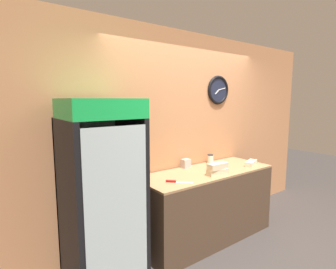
{
  "coord_description": "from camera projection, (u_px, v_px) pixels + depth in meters",
  "views": [
    {
      "loc": [
        -2.35,
        -1.45,
        1.82
      ],
      "look_at": [
        -0.65,
        0.86,
        1.43
      ],
      "focal_mm": 28.0,
      "sensor_mm": 36.0,
      "label": 1
    }
  ],
  "objects": [
    {
      "name": "wall_back",
      "position": [
        188.0,
        133.0,
        3.62
      ],
      "size": [
        5.2,
        0.1,
        2.7
      ],
      "color": "tan",
      "rests_on": "ground_plane"
    },
    {
      "name": "sandwich_stack_bottom",
      "position": [
        217.0,
        172.0,
        3.17
      ],
      "size": [
        0.28,
        0.14,
        0.07
      ],
      "color": "beige",
      "rests_on": "prep_counter"
    },
    {
      "name": "beverage_cooler",
      "position": [
        100.0,
        184.0,
        2.56
      ],
      "size": [
        0.68,
        0.68,
        1.83
      ],
      "color": "black",
      "rests_on": "ground_plane"
    },
    {
      "name": "sandwich_stack_middle",
      "position": [
        218.0,
        166.0,
        3.16
      ],
      "size": [
        0.27,
        0.11,
        0.07
      ],
      "color": "beige",
      "rests_on": "sandwich_stack_bottom"
    },
    {
      "name": "condiment_jar",
      "position": [
        210.0,
        159.0,
        3.77
      ],
      "size": [
        0.09,
        0.09,
        0.13
      ],
      "color": "silver",
      "rests_on": "prep_counter"
    },
    {
      "name": "napkin_dispenser",
      "position": [
        186.0,
        164.0,
        3.5
      ],
      "size": [
        0.11,
        0.09,
        0.12
      ],
      "color": "#B7B2AD",
      "rests_on": "prep_counter"
    },
    {
      "name": "chefs_knife",
      "position": [
        175.0,
        182.0,
        2.89
      ],
      "size": [
        0.24,
        0.23,
        0.02
      ],
      "color": "silver",
      "rests_on": "prep_counter"
    },
    {
      "name": "prep_counter",
      "position": [
        206.0,
        204.0,
        3.43
      ],
      "size": [
        1.85,
        0.68,
        0.91
      ],
      "color": "#4C3828",
      "rests_on": "ground_plane"
    },
    {
      "name": "sandwich_flat_left",
      "position": [
        251.0,
        163.0,
        3.64
      ],
      "size": [
        0.28,
        0.18,
        0.06
      ],
      "color": "beige",
      "rests_on": "prep_counter"
    }
  ]
}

